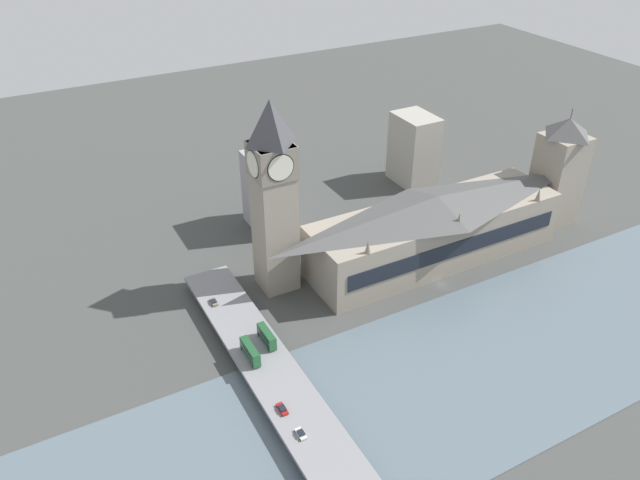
# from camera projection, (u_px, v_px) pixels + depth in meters

# --- Properties ---
(ground_plane) EXTENTS (600.00, 600.00, 0.00)m
(ground_plane) POSITION_uv_depth(u_px,v_px,m) (441.00, 285.00, 232.39)
(ground_plane) COLOR #424442
(river_water) EXTENTS (67.97, 360.00, 0.30)m
(river_water) POSITION_uv_depth(u_px,v_px,m) (518.00, 349.00, 202.58)
(river_water) COLOR slate
(river_water) RESTS_ON ground_plane
(parliament_hall) EXTENTS (28.08, 102.64, 27.42)m
(parliament_hall) POSITION_uv_depth(u_px,v_px,m) (435.00, 228.00, 240.84)
(parliament_hall) COLOR gray
(parliament_hall) RESTS_ON ground_plane
(clock_tower) EXTENTS (14.08, 14.08, 71.67)m
(clock_tower) POSITION_uv_depth(u_px,v_px,m) (273.00, 193.00, 212.04)
(clock_tower) COLOR gray
(clock_tower) RESTS_ON ground_plane
(victoria_tower) EXTENTS (16.38, 16.38, 50.44)m
(victoria_tower) POSITION_uv_depth(u_px,v_px,m) (559.00, 171.00, 261.30)
(victoria_tower) COLOR gray
(victoria_tower) RESTS_ON ground_plane
(road_bridge) EXTENTS (167.94, 16.37, 4.45)m
(road_bridge) POSITION_uv_depth(u_px,v_px,m) (310.00, 430.00, 170.02)
(road_bridge) COLOR slate
(road_bridge) RESTS_ON ground_plane
(double_decker_bus_lead) EXTENTS (10.04, 2.58, 4.90)m
(double_decker_bus_lead) POSITION_uv_depth(u_px,v_px,m) (267.00, 336.00, 197.23)
(double_decker_bus_lead) COLOR #235B33
(double_decker_bus_lead) RESTS_ON road_bridge
(double_decker_bus_rear) EXTENTS (10.94, 2.57, 4.98)m
(double_decker_bus_rear) POSITION_uv_depth(u_px,v_px,m) (250.00, 351.00, 191.23)
(double_decker_bus_rear) COLOR #235B33
(double_decker_bus_rear) RESTS_ON road_bridge
(car_northbound_lead) EXTENTS (4.72, 1.94, 1.27)m
(car_northbound_lead) POSITION_uv_depth(u_px,v_px,m) (282.00, 409.00, 174.42)
(car_northbound_lead) COLOR maroon
(car_northbound_lead) RESTS_ON road_bridge
(car_northbound_tail) EXTENTS (4.34, 1.93, 1.25)m
(car_northbound_tail) POSITION_uv_depth(u_px,v_px,m) (214.00, 302.00, 215.47)
(car_northbound_tail) COLOR slate
(car_northbound_tail) RESTS_ON road_bridge
(car_southbound_lead) EXTENTS (4.18, 1.91, 1.30)m
(car_southbound_lead) POSITION_uv_depth(u_px,v_px,m) (301.00, 434.00, 167.04)
(car_southbound_lead) COLOR silver
(car_southbound_lead) RESTS_ON road_bridge
(city_block_west) EXTENTS (21.66, 16.37, 32.44)m
(city_block_west) POSITION_uv_depth(u_px,v_px,m) (269.00, 192.00, 260.36)
(city_block_west) COLOR #939399
(city_block_west) RESTS_ON ground_plane
(city_block_center) EXTENTS (21.62, 15.85, 33.52)m
(city_block_center) POSITION_uv_depth(u_px,v_px,m) (414.00, 149.00, 295.79)
(city_block_center) COLOR #A39E93
(city_block_center) RESTS_ON ground_plane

